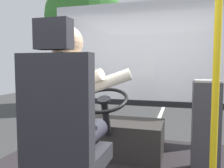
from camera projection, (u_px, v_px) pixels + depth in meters
name	position (u px, v px, depth m)	size (l,w,h in m)	color
ground	(165.00, 104.00, 10.37)	(18.00, 44.00, 0.06)	#343434
driver_seat	(64.00, 140.00, 1.53)	(0.48, 0.48, 1.33)	black
bus_driver	(71.00, 103.00, 1.62)	(0.78, 0.53, 0.85)	#282833
steering_console	(115.00, 136.00, 2.75)	(1.10, 0.95, 0.82)	#282623
handrail_pole	(216.00, 68.00, 1.44)	(0.04, 0.04, 2.07)	gold
fare_box	(206.00, 127.00, 2.27)	(0.25, 0.25, 0.91)	#333338
windshield_panel	(135.00, 66.00, 3.36)	(2.50, 0.08, 1.48)	white
street_tree	(84.00, 18.00, 9.38)	(3.08, 3.08, 5.14)	#4C3828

